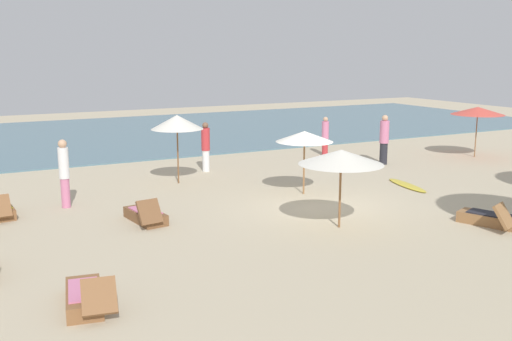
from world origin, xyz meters
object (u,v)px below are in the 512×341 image
umbrella_1 (478,111)px  person_3 (325,136)px  lounger_2 (146,215)px  lounger_6 (0,210)px  umbrella_3 (341,157)px  person_0 (64,172)px  person_5 (206,146)px  surfboard (407,185)px  lounger_1 (491,219)px  lounger_5 (85,297)px  person_2 (384,139)px  umbrella_4 (304,137)px  umbrella_0 (177,122)px

umbrella_1 → person_3: 6.36m
lounger_2 → lounger_6: size_ratio=1.00×
umbrella_3 → person_0: umbrella_3 is taller
person_3 → person_5: 5.86m
lounger_2 → person_3: person_3 is taller
surfboard → lounger_1: bearing=-104.7°
lounger_5 → person_2: size_ratio=0.91×
umbrella_3 → lounger_1: (3.51, -1.65, -1.63)m
umbrella_4 → person_2: 6.11m
lounger_1 → person_5: size_ratio=0.96×
umbrella_3 → lounger_2: bearing=147.2°
lounger_1 → lounger_6: 12.92m
lounger_2 → person_2: 11.25m
lounger_6 → person_5: size_ratio=0.94×
person_5 → lounger_2: bearing=-126.2°
umbrella_0 → lounger_1: umbrella_0 is taller
umbrella_3 → person_3: bearing=58.0°
lounger_2 → umbrella_1: bearing=11.0°
umbrella_3 → lounger_2: (-4.20, 2.71, -1.63)m
umbrella_0 → lounger_1: 10.08m
lounger_5 → person_3: size_ratio=1.07×
lounger_2 → lounger_6: 4.08m
lounger_6 → umbrella_4: bearing=-10.7°
umbrella_0 → lounger_6: umbrella_0 is taller
lounger_2 → person_0: person_0 is taller
person_3 → person_5: size_ratio=0.91×
lounger_6 → umbrella_3: bearing=-33.8°
umbrella_4 → umbrella_1: bearing=12.7°
surfboard → umbrella_1: bearing=24.9°
lounger_1 → person_2: bearing=69.2°
lounger_5 → lounger_6: (-0.86, 6.89, 0.00)m
lounger_1 → surfboard: (1.16, 4.41, -0.14)m
umbrella_0 → umbrella_1: umbrella_0 is taller
umbrella_4 → surfboard: bearing=-10.6°
umbrella_4 → lounger_5: (-7.75, -5.27, -1.63)m
person_2 → person_5: size_ratio=1.06×
umbrella_0 → lounger_6: bearing=-164.1°
umbrella_1 → lounger_1: 10.55m
person_0 → person_2: 12.29m
lounger_5 → person_2: 15.42m
lounger_1 → person_0: 11.56m
umbrella_3 → lounger_6: bearing=146.2°
umbrella_3 → lounger_6: (-7.53, 5.05, -1.63)m
person_0 → person_3: bearing=18.1°
umbrella_4 → lounger_6: umbrella_4 is taller
umbrella_0 → surfboard: size_ratio=1.05×
umbrella_0 → lounger_6: 6.20m
umbrella_1 → lounger_2: bearing=-169.0°
lounger_2 → person_5: 6.70m
lounger_6 → lounger_1: bearing=-31.2°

